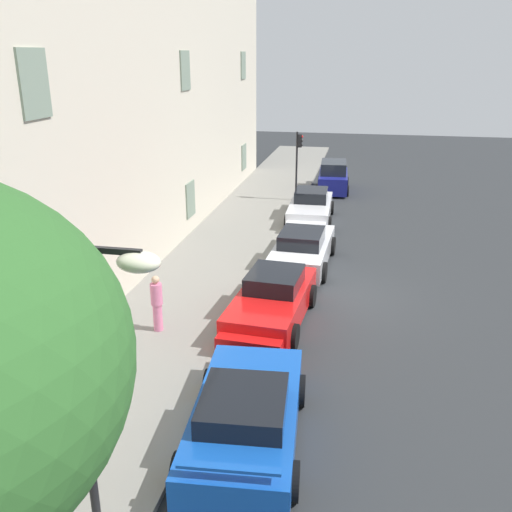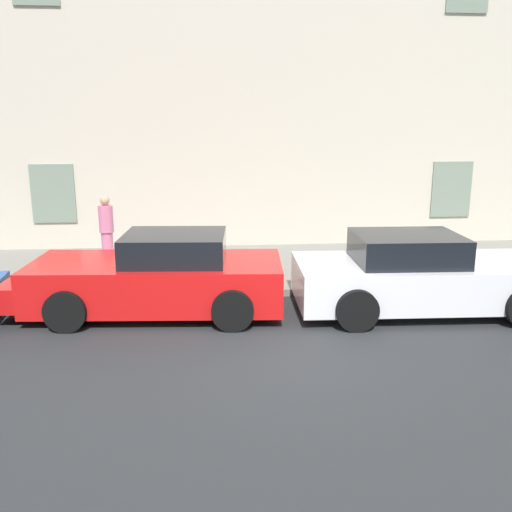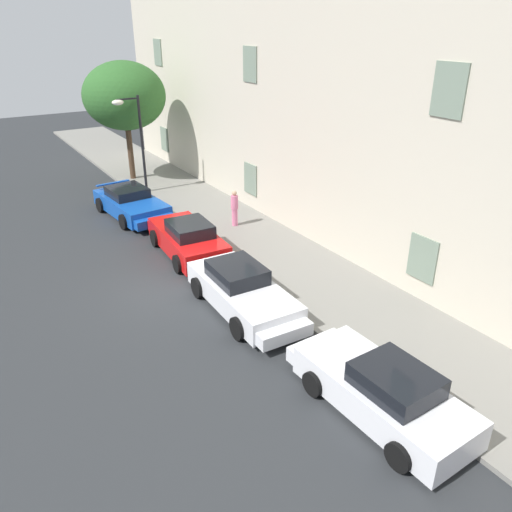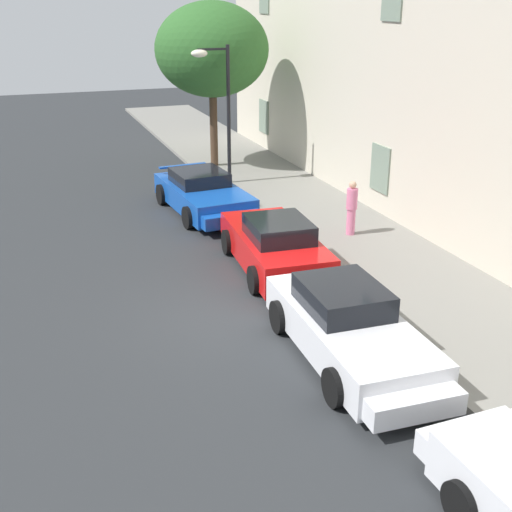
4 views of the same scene
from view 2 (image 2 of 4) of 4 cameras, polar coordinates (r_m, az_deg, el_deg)
ground_plane at (r=8.73m, az=4.30°, el=-9.23°), size 80.00×80.00×0.00m
sidewalk at (r=13.01m, az=1.07°, el=-1.12°), size 60.00×4.15×0.14m
building_facade at (r=17.17m, az=-0.53°, el=21.71°), size 39.73×5.22×11.56m
sportscar_yellow_flank at (r=10.17m, az=-11.04°, el=-2.30°), size 4.96×2.34×1.47m
sportscar_white_middle at (r=10.58m, az=17.74°, el=-2.09°), size 5.12×2.24×1.44m
pedestrian_admiring at (r=13.14m, az=-15.15°, el=2.61°), size 0.45×0.45×1.63m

